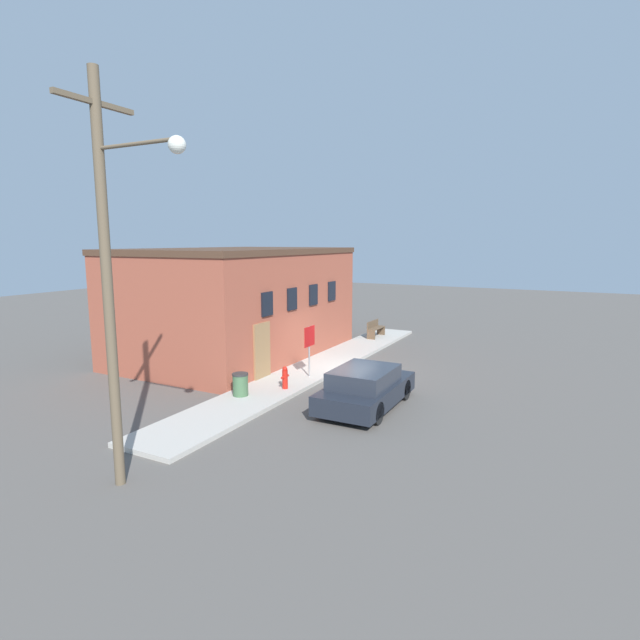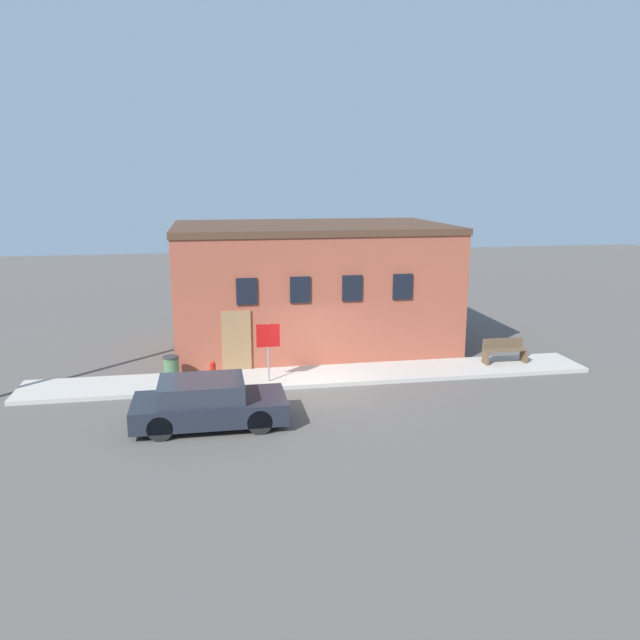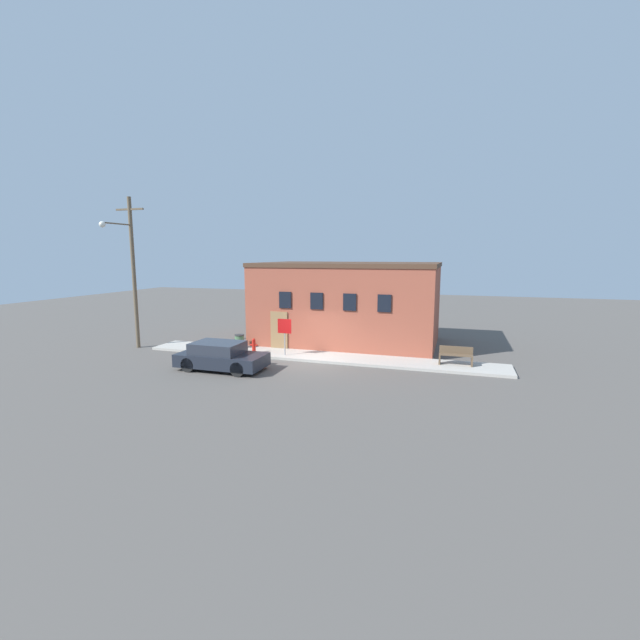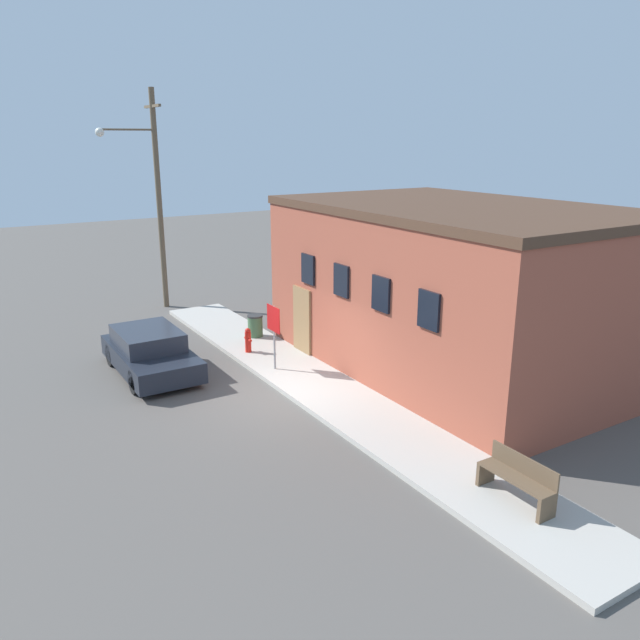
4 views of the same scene
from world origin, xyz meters
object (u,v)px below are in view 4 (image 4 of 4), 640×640
object	(u,v)px
trash_bin	(255,326)
parked_car	(150,352)
fire_hydrant	(248,340)
bench	(518,479)
stop_sign	(274,325)
utility_pole	(154,192)

from	to	relation	value
trash_bin	parked_car	bearing A→B (deg)	-73.55
fire_hydrant	bench	bearing A→B (deg)	3.76
fire_hydrant	parked_car	distance (m)	3.07
stop_sign	bench	world-z (taller)	stop_sign
trash_bin	parked_car	size ratio (longest dim) A/B	0.18
fire_hydrant	parked_car	size ratio (longest dim) A/B	0.19
stop_sign	bench	xyz separation A→B (m)	(8.50, 0.67, -0.90)
fire_hydrant	trash_bin	xyz separation A→B (m)	(-1.34, 0.90, -0.01)
parked_car	bench	bearing A→B (deg)	19.70
bench	utility_pole	distance (m)	18.04
fire_hydrant	stop_sign	size ratio (longest dim) A/B	0.41
stop_sign	trash_bin	bearing A→B (deg)	164.09
fire_hydrant	bench	xyz separation A→B (m)	(10.27, 0.67, 0.04)
stop_sign	parked_car	xyz separation A→B (m)	(-1.95, -3.07, -0.85)
trash_bin	utility_pole	distance (m)	7.34
bench	trash_bin	distance (m)	11.62
bench	stop_sign	bearing A→B (deg)	-175.52
fire_hydrant	stop_sign	bearing A→B (deg)	0.26
bench	trash_bin	world-z (taller)	bench
utility_pole	trash_bin	bearing A→B (deg)	12.84
parked_car	stop_sign	bearing A→B (deg)	57.59
utility_pole	fire_hydrant	bearing A→B (deg)	3.56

